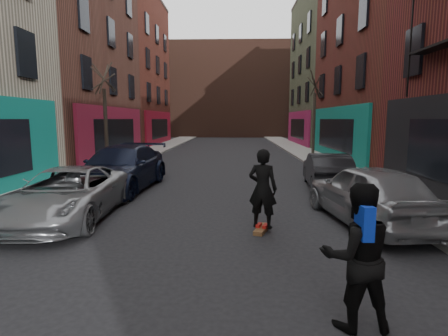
# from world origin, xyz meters

# --- Properties ---
(sidewalk_left) EXTENTS (2.50, 84.00, 0.13)m
(sidewalk_left) POSITION_xyz_m (-6.25, 30.00, 0.07)
(sidewalk_left) COLOR gray
(sidewalk_left) RESTS_ON ground
(sidewalk_right) EXTENTS (2.50, 84.00, 0.13)m
(sidewalk_right) POSITION_xyz_m (6.25, 30.00, 0.07)
(sidewalk_right) COLOR gray
(sidewalk_right) RESTS_ON ground
(building_far) EXTENTS (40.00, 10.00, 14.00)m
(building_far) POSITION_xyz_m (0.00, 56.00, 7.00)
(building_far) COLOR #47281E
(building_far) RESTS_ON ground
(tree_left_far) EXTENTS (2.00, 2.00, 6.50)m
(tree_left_far) POSITION_xyz_m (-6.20, 18.00, 3.38)
(tree_left_far) COLOR black
(tree_left_far) RESTS_ON sidewalk_left
(tree_right_far) EXTENTS (2.00, 2.00, 6.80)m
(tree_right_far) POSITION_xyz_m (6.20, 24.00, 3.53)
(tree_right_far) COLOR black
(tree_right_far) RESTS_ON sidewalk_right
(parked_left_far) EXTENTS (2.51, 5.10, 1.39)m
(parked_left_far) POSITION_xyz_m (-3.80, 8.48, 0.70)
(parked_left_far) COLOR gray
(parked_left_far) RESTS_ON ground
(parked_left_end) EXTENTS (2.74, 5.94, 1.68)m
(parked_left_end) POSITION_xyz_m (-3.65, 12.49, 0.84)
(parked_left_end) COLOR black
(parked_left_end) RESTS_ON ground
(parked_right_far) EXTENTS (2.44, 4.85, 1.59)m
(parked_right_far) POSITION_xyz_m (4.18, 8.36, 0.79)
(parked_right_far) COLOR gray
(parked_right_far) RESTS_ON ground
(parked_right_end) EXTENTS (1.87, 4.33, 1.39)m
(parked_right_end) POSITION_xyz_m (4.33, 13.07, 0.69)
(parked_right_end) COLOR black
(parked_right_end) RESTS_ON ground
(skateboard) EXTENTS (0.48, 0.83, 0.10)m
(skateboard) POSITION_xyz_m (1.38, 7.59, 0.05)
(skateboard) COLOR brown
(skateboard) RESTS_ON ground
(skateboarder) EXTENTS (0.81, 0.67, 1.91)m
(skateboarder) POSITION_xyz_m (1.38, 7.59, 1.06)
(skateboarder) COLOR black
(skateboarder) RESTS_ON skateboard
(pedestrian) EXTENTS (0.96, 0.77, 1.92)m
(pedestrian) POSITION_xyz_m (2.27, 3.70, 0.96)
(pedestrian) COLOR black
(pedestrian) RESTS_ON ground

